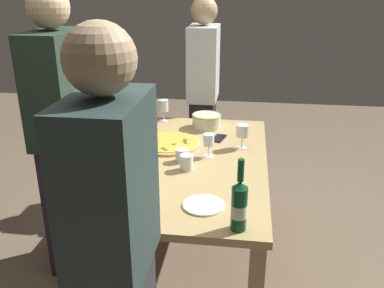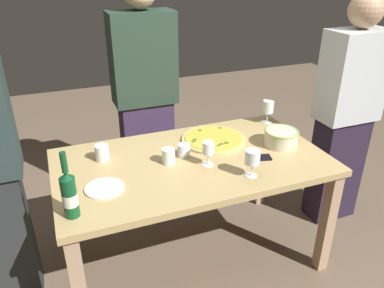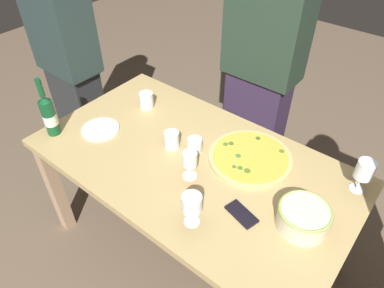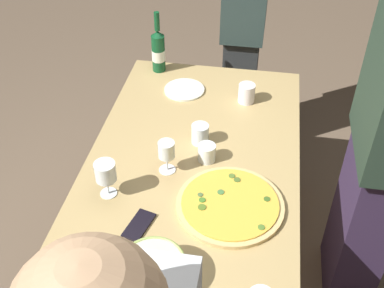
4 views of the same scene
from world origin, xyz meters
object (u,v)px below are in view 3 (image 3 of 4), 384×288
Objects in this scene: wine_glass_far_left at (192,205)px; dining_table at (192,173)px; cup_amber at (146,100)px; cup_spare at (195,145)px; pizza at (250,157)px; side_plate at (100,129)px; wine_bottle at (49,115)px; cup_ceramic at (172,140)px; cell_phone at (242,214)px; wine_glass_by_bottle at (190,160)px; serving_bowl at (303,217)px; person_guest_right at (69,65)px; wine_glass_near_pizza at (364,171)px; person_host at (261,71)px.

dining_table is at bearing 128.63° from wine_glass_far_left.
cup_amber is 1.23× the size of cup_spare.
side_plate is (-0.76, -0.32, -0.01)m from pizza.
cup_ceramic is (0.57, 0.31, -0.07)m from wine_bottle.
wine_bottle is 1.11m from cell_phone.
wine_glass_far_left is 2.02× the size of cup_spare.
cup_ceramic is at bearing -157.71° from cup_spare.
wine_glass_by_bottle reaches higher than pizza.
cup_spare reaches higher than side_plate.
serving_bowl reaches higher than cup_amber.
pizza is 0.33m from wine_glass_by_bottle.
pizza reaches higher than side_plate.
wine_glass_by_bottle is 0.19m from cup_spare.
person_guest_right is (-1.72, 0.14, 0.04)m from serving_bowl.
cup_amber is 0.06× the size of person_guest_right.
serving_bowl reaches higher than side_plate.
cell_phone is (1.09, 0.17, -0.12)m from wine_bottle.
side_plate is at bearing -166.35° from dining_table.
dining_table is 0.80m from wine_glass_near_pizza.
wine_bottle is (-0.94, -0.49, 0.11)m from pizza.
wine_glass_far_left is at bearing -53.09° from cup_spare.
pizza is at bearing -0.23° from cup_amber.
wine_glass_by_bottle is at bearing -172.78° from serving_bowl.
serving_bowl is 0.25m from cell_phone.
side_plate is at bearing 104.46° from cell_phone.
cell_phone is (0.87, -0.32, -0.04)m from cup_amber.
wine_glass_far_left reaches higher than pizza.
wine_glass_by_bottle is at bearing 130.72° from wine_glass_far_left.
wine_glass_near_pizza is 0.76m from wine_glass_by_bottle.
person_guest_right reaches higher than wine_glass_near_pizza.
wine_glass_far_left reaches higher than dining_table.
person_host reaches higher than wine_glass_by_bottle.
cup_amber is at bearing 168.92° from serving_bowl.
wine_glass_far_left is 1.42m from person_guest_right.
cup_ceramic reaches higher than cell_phone.
person_guest_right reaches higher than pizza.
wine_bottle is at bearing -114.30° from cup_amber.
cell_phone reaches higher than dining_table.
cup_amber is at bearing 153.20° from wine_glass_by_bottle.
cup_amber is 0.72m from person_host.
cup_spare is at bearing 79.37° from cell_phone.
person_host reaches higher than serving_bowl.
wine_glass_far_left is 0.49m from cup_ceramic.
person_guest_right is (-0.98, 0.11, 0.05)m from cup_ceramic.
wine_glass_by_bottle is (-0.64, -0.41, -0.01)m from wine_glass_near_pizza.
cup_spare is 0.05× the size of person_guest_right.
cup_amber is 0.66× the size of cell_phone.
serving_bowl is 0.45m from wine_glass_far_left.
wine_glass_by_bottle is at bearing -27.25° from cup_ceramic.
cup_amber is 0.63m from person_guest_right.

